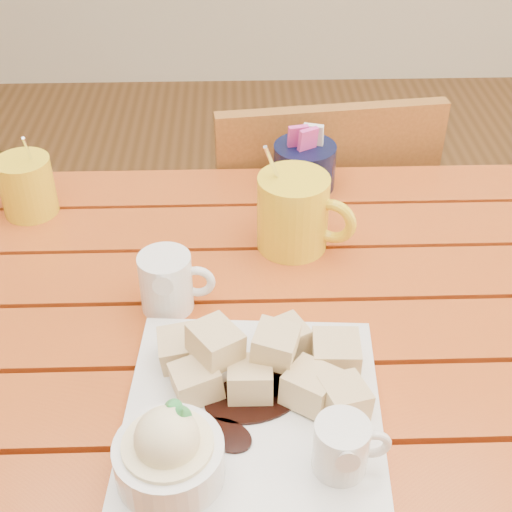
{
  "coord_description": "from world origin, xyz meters",
  "views": [
    {
      "loc": [
        -0.04,
        -0.64,
        1.35
      ],
      "look_at": [
        -0.02,
        0.06,
        0.82
      ],
      "focal_mm": 50.0,
      "sensor_mm": 36.0,
      "label": 1
    }
  ],
  "objects_px": {
    "dessert_plate": "(239,412)",
    "chair_far": "(310,250)",
    "coffee_mug_right": "(295,212)",
    "table": "(270,391)",
    "coffee_mug_left": "(25,185)"
  },
  "relations": [
    {
      "from": "table",
      "to": "coffee_mug_left",
      "type": "height_order",
      "value": "coffee_mug_left"
    },
    {
      "from": "dessert_plate",
      "to": "coffee_mug_right",
      "type": "distance_m",
      "value": 0.34
    },
    {
      "from": "coffee_mug_left",
      "to": "dessert_plate",
      "type": "bearing_deg",
      "value": -34.95
    },
    {
      "from": "table",
      "to": "coffee_mug_left",
      "type": "xyz_separation_m",
      "value": [
        -0.35,
        0.28,
        0.15
      ]
    },
    {
      "from": "dessert_plate",
      "to": "coffee_mug_right",
      "type": "height_order",
      "value": "coffee_mug_right"
    },
    {
      "from": "table",
      "to": "dessert_plate",
      "type": "bearing_deg",
      "value": -105.02
    },
    {
      "from": "coffee_mug_right",
      "to": "table",
      "type": "bearing_deg",
      "value": -78.85
    },
    {
      "from": "chair_far",
      "to": "table",
      "type": "bearing_deg",
      "value": 71.76
    },
    {
      "from": "coffee_mug_right",
      "to": "chair_far",
      "type": "height_order",
      "value": "coffee_mug_right"
    },
    {
      "from": "coffee_mug_left",
      "to": "coffee_mug_right",
      "type": "height_order",
      "value": "coffee_mug_right"
    },
    {
      "from": "table",
      "to": "coffee_mug_right",
      "type": "bearing_deg",
      "value": 77.08
    },
    {
      "from": "dessert_plate",
      "to": "chair_far",
      "type": "distance_m",
      "value": 0.78
    },
    {
      "from": "coffee_mug_left",
      "to": "coffee_mug_right",
      "type": "relative_size",
      "value": 0.81
    },
    {
      "from": "dessert_plate",
      "to": "coffee_mug_left",
      "type": "xyz_separation_m",
      "value": [
        -0.31,
        0.43,
        0.02
      ]
    },
    {
      "from": "chair_far",
      "to": "coffee_mug_left",
      "type": "bearing_deg",
      "value": 22.86
    }
  ]
}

